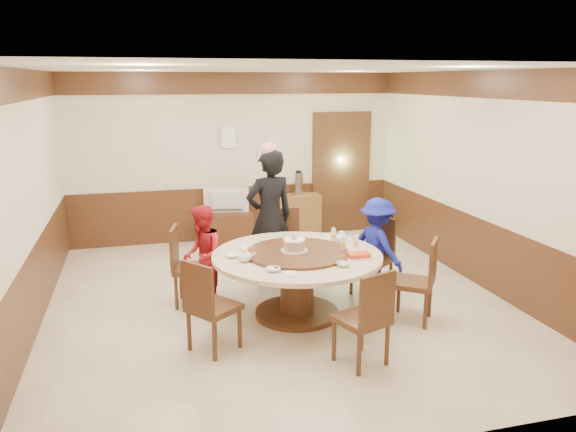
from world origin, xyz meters
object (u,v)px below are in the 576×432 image
object	(u,v)px
shrimp_platter	(358,256)
tv_stand	(227,228)
side_cabinet	(296,216)
person_blue	(377,247)
person_standing	(270,218)
person_red	(202,256)
banquet_table	(297,272)
thermos	(299,184)
television	(226,201)
birthday_cake	(294,245)

from	to	relation	value
shrimp_platter	tv_stand	xyz separation A→B (m)	(-0.92, 3.56, -0.53)
tv_stand	side_cabinet	size ratio (longest dim) A/B	1.06
person_blue	person_standing	bearing A→B (deg)	39.84
person_standing	person_red	size ratio (longest dim) A/B	1.47
banquet_table	thermos	size ratio (longest dim) A/B	5.10
person_standing	side_cabinet	distance (m)	2.39
side_cabinet	person_blue	bearing A→B (deg)	-84.82
shrimp_platter	television	bearing A→B (deg)	104.54
shrimp_platter	birthday_cake	bearing A→B (deg)	150.32
banquet_table	person_blue	bearing A→B (deg)	18.74
person_red	tv_stand	xyz separation A→B (m)	(0.69, 2.60, -0.37)
person_standing	thermos	distance (m)	2.34
person_red	television	size ratio (longest dim) A/B	1.64
banquet_table	birthday_cake	bearing A→B (deg)	137.47
thermos	person_red	bearing A→B (deg)	-126.71
birthday_cake	thermos	size ratio (longest dim) A/B	0.80
birthday_cake	thermos	world-z (taller)	thermos
person_red	side_cabinet	xyz separation A→B (m)	(1.92, 2.63, -0.24)
banquet_table	television	world-z (taller)	television
person_standing	tv_stand	bearing A→B (deg)	-94.84
side_cabinet	shrimp_platter	bearing A→B (deg)	-94.81
banquet_table	birthday_cake	distance (m)	0.32
banquet_table	person_blue	distance (m)	1.24
person_blue	television	world-z (taller)	person_blue
banquet_table	person_red	xyz separation A→B (m)	(-1.01, 0.62, 0.08)
person_blue	birthday_cake	world-z (taller)	person_blue
banquet_table	person_blue	size ratio (longest dim) A/B	1.55
shrimp_platter	thermos	xyz separation A→B (m)	(0.34, 3.59, 0.16)
person_blue	birthday_cake	size ratio (longest dim) A/B	4.10
banquet_table	thermos	world-z (taller)	thermos
shrimp_platter	tv_stand	distance (m)	3.71
side_cabinet	television	bearing A→B (deg)	-178.60
person_red	thermos	size ratio (longest dim) A/B	3.25
banquet_table	side_cabinet	distance (m)	3.38
television	thermos	size ratio (longest dim) A/B	1.97
thermos	side_cabinet	bearing A→B (deg)	180.00
television	shrimp_platter	bearing A→B (deg)	114.11
banquet_table	side_cabinet	bearing A→B (deg)	74.33
tv_stand	television	distance (m)	0.47
banquet_table	thermos	xyz separation A→B (m)	(0.95, 3.25, 0.41)
banquet_table	shrimp_platter	world-z (taller)	shrimp_platter
television	side_cabinet	bearing A→B (deg)	-169.02
person_red	television	xyz separation A→B (m)	(0.69, 2.60, 0.10)
shrimp_platter	person_blue	bearing A→B (deg)	52.67
person_standing	person_red	distance (m)	1.12
person_standing	television	bearing A→B (deg)	-94.84
person_standing	television	distance (m)	2.11
shrimp_platter	television	size ratio (longest dim) A/B	0.40
birthday_cake	side_cabinet	size ratio (longest dim) A/B	0.38
person_standing	person_blue	distance (m)	1.46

